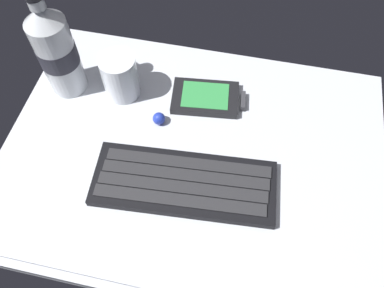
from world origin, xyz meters
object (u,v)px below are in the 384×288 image
(keyboard, at_px, (184,183))
(handheld_device, at_px, (209,98))
(juice_cup, at_px, (120,78))
(water_bottle, at_px, (56,51))
(trackball_mouse, at_px, (159,119))

(keyboard, relative_size, handheld_device, 2.23)
(handheld_device, bearing_deg, juice_cup, -175.50)
(water_bottle, distance_m, trackball_mouse, 0.21)
(juice_cup, bearing_deg, trackball_mouse, -32.62)
(keyboard, relative_size, juice_cup, 3.50)
(water_bottle, bearing_deg, trackball_mouse, -14.24)
(keyboard, xyz_separation_m, handheld_device, (0.01, 0.18, -0.00))
(handheld_device, relative_size, water_bottle, 0.64)
(juice_cup, bearing_deg, water_bottle, -176.85)
(trackball_mouse, bearing_deg, keyboard, -57.89)
(juice_cup, xyz_separation_m, trackball_mouse, (0.08, -0.05, -0.03))
(keyboard, distance_m, trackball_mouse, 0.13)
(juice_cup, distance_m, water_bottle, 0.11)
(keyboard, xyz_separation_m, water_bottle, (-0.25, 0.16, 0.08))
(keyboard, relative_size, water_bottle, 1.43)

